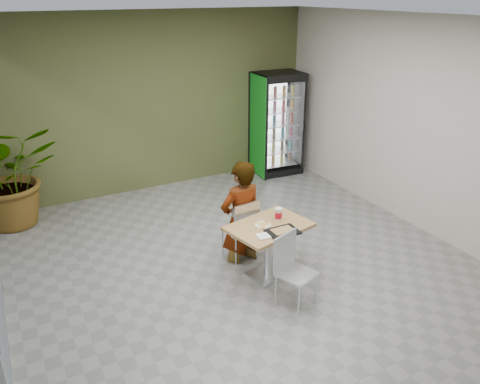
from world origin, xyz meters
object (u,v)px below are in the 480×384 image
(dining_table, at_px, (269,240))
(potted_plant, at_px, (11,176))
(seated_woman, at_px, (241,222))
(beverage_fridge, at_px, (277,124))
(soda_cup, at_px, (278,214))
(chair_near, at_px, (291,264))
(cafeteria_tray, at_px, (283,232))
(chair_far, at_px, (243,226))

(dining_table, relative_size, potted_plant, 0.70)
(seated_woman, xyz_separation_m, beverage_fridge, (2.27, 2.70, 0.44))
(soda_cup, xyz_separation_m, potted_plant, (-2.96, 3.14, -0.01))
(chair_near, xyz_separation_m, cafeteria_tray, (0.10, 0.35, 0.24))
(chair_near, height_order, cafeteria_tray, chair_near)
(chair_far, height_order, beverage_fridge, beverage_fridge)
(soda_cup, height_order, beverage_fridge, beverage_fridge)
(cafeteria_tray, height_order, potted_plant, potted_plant)
(dining_table, relative_size, soda_cup, 6.90)
(chair_near, relative_size, seated_woman, 0.51)
(cafeteria_tray, distance_m, potted_plant, 4.47)
(chair_far, bearing_deg, seated_woman, -83.42)
(chair_far, distance_m, chair_near, 1.11)
(cafeteria_tray, height_order, beverage_fridge, beverage_fridge)
(chair_far, distance_m, cafeteria_tray, 0.81)
(dining_table, xyz_separation_m, soda_cup, (0.18, 0.07, 0.29))
(seated_woman, bearing_deg, chair_far, 96.58)
(seated_woman, bearing_deg, dining_table, 94.95)
(seated_woman, xyz_separation_m, potted_plant, (-2.67, 2.66, 0.24))
(chair_far, xyz_separation_m, cafeteria_tray, (0.14, -0.76, 0.23))
(beverage_fridge, distance_m, potted_plant, 4.95)
(chair_near, distance_m, cafeteria_tray, 0.43)
(dining_table, distance_m, chair_far, 0.52)
(chair_near, xyz_separation_m, soda_cup, (0.24, 0.66, 0.31))
(chair_far, relative_size, beverage_fridge, 0.44)
(dining_table, bearing_deg, soda_cup, 21.83)
(beverage_fridge, bearing_deg, potted_plant, -175.21)
(beverage_fridge, bearing_deg, chair_near, -115.69)
(chair_near, height_order, soda_cup, soda_cup)
(dining_table, bearing_deg, chair_far, 100.77)
(seated_woman, bearing_deg, cafeteria_tray, 94.84)
(cafeteria_tray, bearing_deg, chair_far, 100.69)
(dining_table, relative_size, cafeteria_tray, 2.92)
(dining_table, distance_m, chair_near, 0.59)
(chair_near, xyz_separation_m, seated_woman, (-0.05, 1.15, 0.05))
(soda_cup, bearing_deg, chair_near, -109.84)
(chair_near, bearing_deg, soda_cup, 51.05)
(cafeteria_tray, bearing_deg, dining_table, 100.54)
(potted_plant, bearing_deg, seated_woman, -44.89)
(chair_far, xyz_separation_m, chair_near, (0.04, -1.11, -0.01))
(beverage_fridge, bearing_deg, dining_table, -119.29)
(seated_woman, relative_size, beverage_fridge, 0.86)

